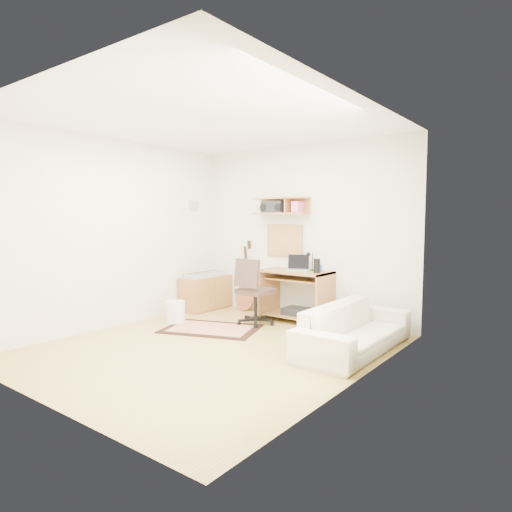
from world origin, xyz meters
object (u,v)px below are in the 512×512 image
Objects in this scene: desk at (296,296)px; sofa at (355,320)px; cabinet at (206,293)px; printer at (320,319)px; task_chair at (256,291)px.

desk reaches higher than sofa.
printer is at bearing 4.98° from cabinet.
desk is at bearing 174.16° from printer.
sofa is at bearing -49.13° from printer.
sofa is (1.66, -0.31, -0.13)m from task_chair.
desk is 0.55× the size of sofa.
sofa is at bearing -11.21° from task_chair.
printer is at bearing 0.66° from desk.
printer is (2.06, 0.18, -0.19)m from cabinet.
desk is 1.54m from sofa.
printer is (0.40, 0.00, -0.29)m from desk.
sofa reaches higher than cabinet.
desk reaches higher than cabinet.
task_chair is (-0.36, -0.51, 0.11)m from desk.
desk is at bearing 54.57° from task_chair.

